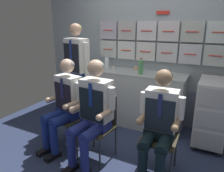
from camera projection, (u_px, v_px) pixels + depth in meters
ground at (115, 160)px, 2.76m from camera, size 4.80×4.80×0.04m
galley_bulkhead at (151, 61)px, 3.61m from camera, size 4.20×0.14×2.15m
galley_counter at (133, 98)px, 3.63m from camera, size 1.72×0.53×0.92m
service_trolley at (211, 111)px, 2.95m from camera, size 0.40×0.65×0.96m
folding_chair_left at (74, 110)px, 3.01m from camera, size 0.48×0.48×0.83m
crew_member_left at (64, 101)px, 2.84m from camera, size 0.51×0.66×1.25m
folding_chair_center at (100, 119)px, 2.71m from camera, size 0.44×0.44×0.83m
crew_member_center at (93, 108)px, 2.53m from camera, size 0.52×0.66×1.30m
folding_chair_near_trolley at (161, 129)px, 2.47m from camera, size 0.42×0.42×0.83m
crew_member_near_trolley at (159, 121)px, 2.29m from camera, size 0.49×0.61×1.24m
crew_member_standing at (77, 67)px, 3.44m from camera, size 0.53×0.33×1.70m
water_bottle_clear at (107, 63)px, 3.71m from camera, size 0.08×0.08×0.22m
water_bottle_blue_cap at (141, 67)px, 3.29m from camera, size 0.07×0.07×0.26m
coffee_cup_white at (136, 68)px, 3.63m from camera, size 0.07×0.07×0.06m
espresso_cup_small at (113, 68)px, 3.61m from camera, size 0.06×0.06×0.06m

